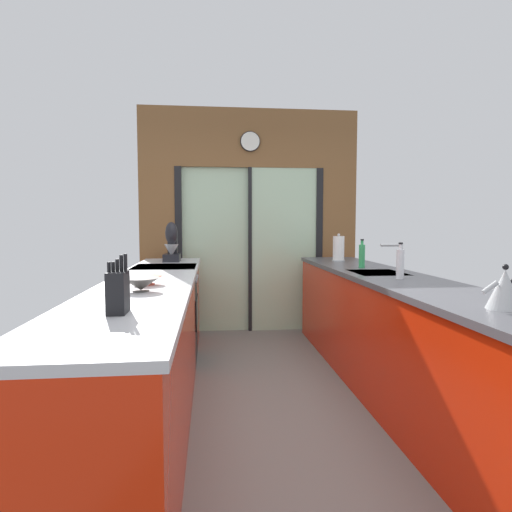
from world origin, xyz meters
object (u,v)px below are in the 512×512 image
(knife_block, at_px, (118,291))
(stand_mixer, at_px, (172,246))
(kettle, at_px, (505,289))
(paper_towel_roll, at_px, (339,249))
(mixing_bowl_far, at_px, (148,280))
(mixing_bowl_near, at_px, (141,284))
(soap_bottle_near, at_px, (400,263))
(oven_range, at_px, (166,315))
(soap_bottle_far, at_px, (362,255))

(knife_block, distance_m, stand_mixer, 2.68)
(kettle, bearing_deg, paper_towel_roll, 90.05)
(knife_block, bearing_deg, mixing_bowl_far, 90.01)
(mixing_bowl_near, xyz_separation_m, mixing_bowl_far, (0.00, 0.28, -0.01))
(kettle, height_order, soap_bottle_near, soap_bottle_near)
(stand_mixer, height_order, paper_towel_roll, stand_mixer)
(knife_block, height_order, paper_towel_roll, paper_towel_roll)
(soap_bottle_near, distance_m, paper_towel_roll, 1.52)
(oven_range, relative_size, paper_towel_roll, 3.10)
(mixing_bowl_far, xyz_separation_m, soap_bottle_near, (1.78, 0.12, 0.08))
(knife_block, xyz_separation_m, kettle, (1.78, -0.09, -0.00))
(mixing_bowl_near, distance_m, soap_bottle_far, 2.15)
(oven_range, height_order, knife_block, knife_block)
(soap_bottle_far, bearing_deg, paper_towel_roll, 90.00)
(kettle, relative_size, soap_bottle_near, 0.94)
(kettle, distance_m, soap_bottle_far, 1.91)
(kettle, bearing_deg, mixing_bowl_far, 150.80)
(oven_range, bearing_deg, soap_bottle_far, -10.17)
(kettle, height_order, paper_towel_roll, paper_towel_roll)
(oven_range, bearing_deg, paper_towel_roll, 12.48)
(oven_range, xyz_separation_m, kettle, (1.80, -2.24, 0.56))
(knife_block, bearing_deg, stand_mixer, 90.00)
(mixing_bowl_near, bearing_deg, oven_range, 90.69)
(mixing_bowl_near, distance_m, knife_block, 0.63)
(soap_bottle_near, xyz_separation_m, paper_towel_roll, (-0.00, 1.52, 0.02))
(mixing_bowl_near, relative_size, mixing_bowl_far, 1.08)
(mixing_bowl_near, distance_m, mixing_bowl_far, 0.28)
(mixing_bowl_near, height_order, kettle, kettle)
(mixing_bowl_far, bearing_deg, knife_block, -89.99)
(stand_mixer, bearing_deg, mixing_bowl_far, -90.00)
(mixing_bowl_near, bearing_deg, kettle, -21.92)
(oven_range, relative_size, knife_block, 3.45)
(oven_range, xyz_separation_m, stand_mixer, (0.02, 0.53, 0.63))
(soap_bottle_near, relative_size, soap_bottle_far, 1.01)
(oven_range, xyz_separation_m, mixing_bowl_near, (0.02, -1.52, 0.51))
(oven_range, bearing_deg, kettle, -51.17)
(soap_bottle_far, bearing_deg, knife_block, -134.31)
(mixing_bowl_near, xyz_separation_m, kettle, (1.78, -0.72, 0.05))
(soap_bottle_near, bearing_deg, stand_mixer, 137.13)
(paper_towel_roll, bearing_deg, kettle, -89.95)
(mixing_bowl_near, distance_m, soap_bottle_near, 1.83)
(knife_block, relative_size, soap_bottle_far, 1.02)
(knife_block, distance_m, kettle, 1.78)
(oven_range, distance_m, soap_bottle_near, 2.20)
(mixing_bowl_far, bearing_deg, kettle, -29.20)
(mixing_bowl_far, distance_m, paper_towel_roll, 2.42)
(oven_range, bearing_deg, stand_mixer, 88.02)
(oven_range, bearing_deg, mixing_bowl_far, -89.15)
(mixing_bowl_far, height_order, stand_mixer, stand_mixer)
(oven_range, height_order, soap_bottle_near, soap_bottle_near)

